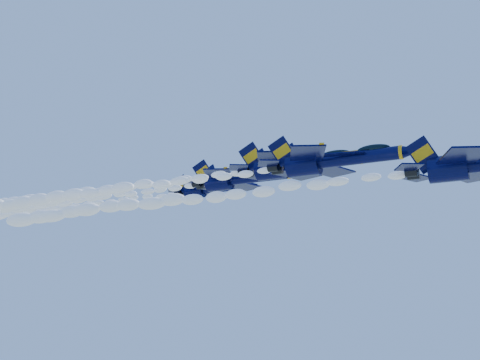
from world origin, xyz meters
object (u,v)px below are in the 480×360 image
at_px(jet_third, 299,164).
at_px(jet_fifth, 211,189).
at_px(jet_second, 334,160).
at_px(jet_fourth, 241,179).

distance_m(jet_third, jet_fifth, 30.80).
distance_m(jet_second, jet_third, 9.71).
xyz_separation_m(jet_third, jet_fifth, (-23.12, 20.05, 3.45)).
bearing_deg(jet_fifth, jet_third, -40.92).
height_order(jet_fourth, jet_fifth, jet_fifth).
relative_size(jet_third, jet_fourth, 1.00).
bearing_deg(jet_second, jet_fifth, 137.59).
distance_m(jet_second, jet_fifth, 40.43).
relative_size(jet_fourth, jet_fifth, 1.17).
distance_m(jet_fourth, jet_fifth, 13.46).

